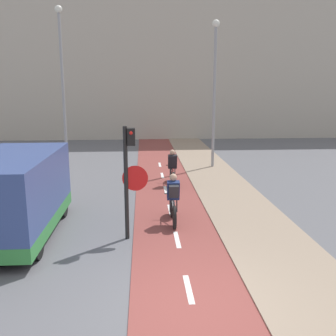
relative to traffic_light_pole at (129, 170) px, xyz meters
name	(u,v)px	position (x,y,z in m)	size (l,w,h in m)	color
ground_plane	(192,304)	(1.23, -3.22, -1.87)	(120.00, 120.00, 0.00)	#5B5B60
bike_lane	(192,303)	(1.23, -3.21, -1.86)	(2.33, 60.00, 0.02)	brown
sidewalk_strip	(315,298)	(3.60, -3.22, -1.84)	(2.40, 60.00, 0.05)	gray
building_row_background	(152,60)	(1.23, 22.48, 4.36)	(60.00, 5.20, 12.44)	#B2A899
traffic_light_pole	(129,170)	(0.00, 0.00, 0.00)	(0.67, 0.25, 3.01)	black
street_lamp_far	(62,72)	(-3.62, 10.09, 2.86)	(0.36, 0.36, 7.87)	gray
street_lamp_sidewalk	(215,80)	(3.89, 9.05, 2.47)	(0.36, 0.36, 7.13)	gray
cyclist_near	(173,200)	(1.23, 1.07, -1.15)	(0.46, 1.69, 1.51)	black
cyclist_far	(172,169)	(1.56, 5.57, -1.20)	(0.46, 1.66, 1.49)	black
van	(14,197)	(-3.10, 0.41, -0.77)	(2.10, 4.61, 2.23)	#334784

